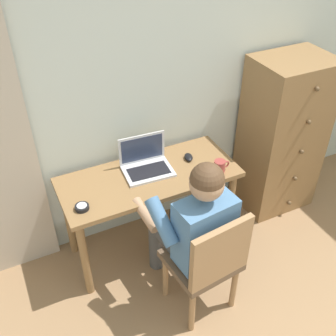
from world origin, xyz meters
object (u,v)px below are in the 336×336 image
object	(u,v)px
person_seated	(193,222)
chair	(208,261)
computer_mouse	(189,157)
coffee_mug	(220,167)
desk	(149,187)
desk_clock	(82,207)
dresser	(282,136)
laptop	(146,163)

from	to	relation	value
person_seated	chair	bearing A→B (deg)	-84.38
chair	computer_mouse	xyz separation A→B (m)	(0.25, 0.73, 0.25)
person_seated	coffee_mug	xyz separation A→B (m)	(0.39, 0.32, 0.10)
person_seated	coffee_mug	world-z (taller)	person_seated
desk	chair	distance (m)	0.70
chair	desk	bearing A→B (deg)	98.12
computer_mouse	desk_clock	bearing A→B (deg)	-150.15
coffee_mug	desk_clock	bearing A→B (deg)	177.06
desk	dresser	distance (m)	1.21
desk_clock	coffee_mug	world-z (taller)	coffee_mug
dresser	person_seated	world-z (taller)	dresser
person_seated	desk_clock	bearing A→B (deg)	148.42
chair	desk_clock	world-z (taller)	chair
chair	desk_clock	bearing A→B (deg)	138.30
chair	desk_clock	xyz separation A→B (m)	(-0.62, 0.55, 0.25)
person_seated	coffee_mug	distance (m)	0.51
dresser	laptop	world-z (taller)	dresser
person_seated	computer_mouse	world-z (taller)	person_seated
chair	laptop	distance (m)	0.81
desk	chair	bearing A→B (deg)	-81.88
dresser	chair	xyz separation A→B (m)	(-1.11, -0.73, -0.19)
person_seated	desk_clock	size ratio (longest dim) A/B	13.13
desk_clock	dresser	bearing A→B (deg)	5.93
person_seated	desk_clock	xyz separation A→B (m)	(-0.60, 0.37, 0.06)
chair	computer_mouse	distance (m)	0.81
dresser	desk_clock	bearing A→B (deg)	-174.07
desk	coffee_mug	bearing A→B (deg)	-21.28
laptop	desk_clock	size ratio (longest dim) A/B	3.96
desk_clock	coffee_mug	size ratio (longest dim) A/B	0.75
dresser	computer_mouse	bearing A→B (deg)	179.73
chair	computer_mouse	size ratio (longest dim) A/B	8.64
desk	coffee_mug	distance (m)	0.52
chair	laptop	bearing A→B (deg)	96.41
desk	laptop	world-z (taller)	laptop
laptop	coffee_mug	size ratio (longest dim) A/B	2.97
person_seated	laptop	world-z (taller)	person_seated
computer_mouse	person_seated	bearing A→B (deg)	-97.72
laptop	computer_mouse	world-z (taller)	laptop
desk	coffee_mug	world-z (taller)	coffee_mug
chair	coffee_mug	world-z (taller)	chair
dresser	person_seated	distance (m)	1.26
person_seated	laptop	size ratio (longest dim) A/B	3.32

